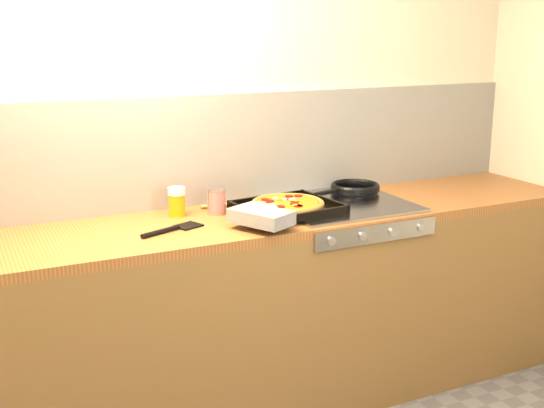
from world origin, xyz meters
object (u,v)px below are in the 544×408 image
juice_glass (177,201)px  pizza_on_tray (279,208)px  frying_pan (354,189)px  tomato_can (217,201)px

juice_glass → pizza_on_tray: bearing=-29.9°
frying_pan → juice_glass: size_ratio=3.30×
pizza_on_tray → tomato_can: tomato_can is taller
frying_pan → tomato_can: (-0.71, -0.02, 0.02)m
pizza_on_tray → juice_glass: size_ratio=4.37×
frying_pan → juice_glass: 0.88m
frying_pan → tomato_can: bearing=-178.7°
tomato_can → juice_glass: juice_glass is taller
pizza_on_tray → frying_pan: (0.50, 0.19, -0.01)m
juice_glass → frying_pan: bearing=-1.8°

